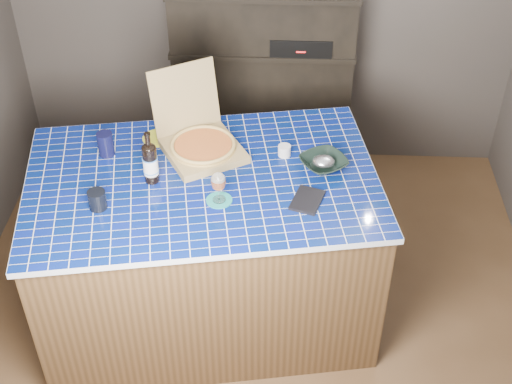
# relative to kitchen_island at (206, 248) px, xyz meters

# --- Properties ---
(room) EXTENTS (3.50, 3.50, 3.50)m
(room) POSITION_rel_kitchen_island_xyz_m (0.26, -0.12, 0.75)
(room) COLOR brown
(room) RESTS_ON ground
(shelving_unit) EXTENTS (1.20, 0.41, 1.80)m
(shelving_unit) POSITION_rel_kitchen_island_xyz_m (0.27, 1.41, 0.40)
(shelving_unit) COLOR black
(shelving_unit) RESTS_ON floor
(kitchen_island) EXTENTS (2.01, 1.46, 1.01)m
(kitchen_island) POSITION_rel_kitchen_island_xyz_m (0.00, 0.00, 0.00)
(kitchen_island) COLOR #4F361F
(kitchen_island) RESTS_ON floor
(pizza_box) EXTENTS (0.56, 0.60, 0.42)m
(pizza_box) POSITION_rel_kitchen_island_xyz_m (-0.03, 0.24, 0.56)
(pizza_box) COLOR olive
(pizza_box) RESTS_ON kitchen_island
(mead_bottle) EXTENTS (0.08, 0.08, 0.30)m
(mead_bottle) POSITION_rel_kitchen_island_xyz_m (-0.26, -0.03, 0.62)
(mead_bottle) COLOR black
(mead_bottle) RESTS_ON kitchen_island
(teal_trivet) EXTENTS (0.13, 0.13, 0.01)m
(teal_trivet) POSITION_rel_kitchen_island_xyz_m (0.11, -0.18, 0.51)
(teal_trivet) COLOR #177A75
(teal_trivet) RESTS_ON kitchen_island
(wine_glass) EXTENTS (0.08, 0.08, 0.17)m
(wine_glass) POSITION_rel_kitchen_island_xyz_m (0.11, -0.18, 0.62)
(wine_glass) COLOR white
(wine_glass) RESTS_ON teal_trivet
(tumbler) EXTENTS (0.09, 0.09, 0.10)m
(tumbler) POSITION_rel_kitchen_island_xyz_m (-0.49, -0.26, 0.55)
(tumbler) COLOR black
(tumbler) RESTS_ON kitchen_island
(dvd_case) EXTENTS (0.19, 0.23, 0.02)m
(dvd_case) POSITION_rel_kitchen_island_xyz_m (0.55, -0.16, 0.51)
(dvd_case) COLOR black
(dvd_case) RESTS_ON kitchen_island
(bowl) EXTENTS (0.32, 0.32, 0.06)m
(bowl) POSITION_rel_kitchen_island_xyz_m (0.63, 0.13, 0.53)
(bowl) COLOR black
(bowl) RESTS_ON kitchen_island
(foil_contents) EXTENTS (0.12, 0.10, 0.06)m
(foil_contents) POSITION_rel_kitchen_island_xyz_m (0.63, 0.13, 0.54)
(foil_contents) COLOR silver
(foil_contents) RESTS_ON bowl
(white_jar) EXTENTS (0.07, 0.07, 0.06)m
(white_jar) POSITION_rel_kitchen_island_xyz_m (0.43, 0.23, 0.53)
(white_jar) COLOR silver
(white_jar) RESTS_ON kitchen_island
(navy_cup) EXTENTS (0.09, 0.09, 0.14)m
(navy_cup) POSITION_rel_kitchen_island_xyz_m (-0.54, 0.19, 0.57)
(navy_cup) COLOR black
(navy_cup) RESTS_ON kitchen_island
(green_trivet) EXTENTS (0.18, 0.18, 0.01)m
(green_trivet) POSITION_rel_kitchen_island_xyz_m (-0.28, 0.35, 0.51)
(green_trivet) COLOR #ADB326
(green_trivet) RESTS_ON kitchen_island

